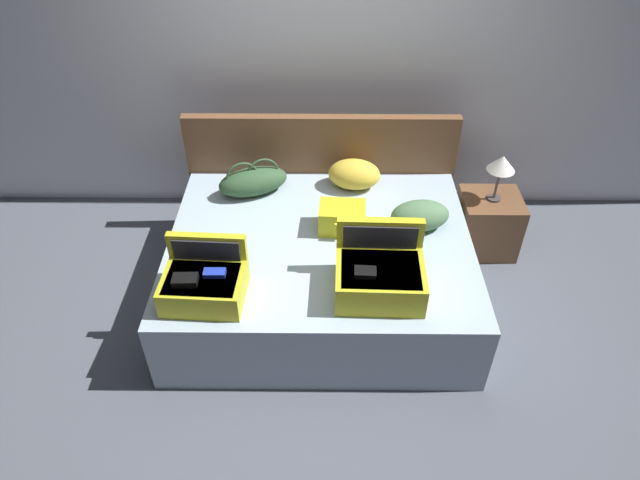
% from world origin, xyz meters
% --- Properties ---
extents(ground_plane, '(12.00, 12.00, 0.00)m').
position_xyz_m(ground_plane, '(0.00, 0.00, 0.00)').
color(ground_plane, '#4C515B').
extents(back_wall, '(8.00, 0.10, 2.60)m').
position_xyz_m(back_wall, '(0.00, 1.65, 1.30)').
color(back_wall, silver).
rests_on(back_wall, ground).
extents(bed, '(2.01, 1.61, 0.52)m').
position_xyz_m(bed, '(0.00, 0.40, 0.26)').
color(bed, '#99ADBC').
rests_on(bed, ground).
extents(headboard, '(2.05, 0.08, 0.98)m').
position_xyz_m(headboard, '(0.00, 1.25, 0.49)').
color(headboard, brown).
rests_on(headboard, ground).
extents(hard_case_large, '(0.53, 0.46, 0.38)m').
position_xyz_m(hard_case_large, '(0.35, -0.06, 0.65)').
color(hard_case_large, gold).
rests_on(hard_case_large, bed).
extents(hard_case_medium, '(0.48, 0.40, 0.33)m').
position_xyz_m(hard_case_medium, '(-0.67, -0.12, 0.63)').
color(hard_case_medium, gold).
rests_on(hard_case_medium, bed).
extents(hard_case_small, '(0.32, 0.27, 0.18)m').
position_xyz_m(hard_case_small, '(0.14, 0.53, 0.61)').
color(hard_case_small, gold).
rests_on(hard_case_small, bed).
extents(duffel_bag, '(0.55, 0.39, 0.28)m').
position_xyz_m(duffel_bag, '(-0.49, 0.94, 0.63)').
color(duffel_bag, '#2D4C2D').
rests_on(duffel_bag, bed).
extents(pillow_near_headboard, '(0.43, 0.30, 0.20)m').
position_xyz_m(pillow_near_headboard, '(0.67, 0.54, 0.62)').
color(pillow_near_headboard, '#4C724C').
rests_on(pillow_near_headboard, bed).
extents(pillow_center_head, '(0.41, 0.30, 0.21)m').
position_xyz_m(pillow_center_head, '(0.24, 1.03, 0.63)').
color(pillow_center_head, gold).
rests_on(pillow_center_head, bed).
extents(nightstand, '(0.44, 0.40, 0.47)m').
position_xyz_m(nightstand, '(1.28, 0.96, 0.23)').
color(nightstand, brown).
rests_on(nightstand, ground).
extents(table_lamp, '(0.20, 0.20, 0.37)m').
position_xyz_m(table_lamp, '(1.28, 0.96, 0.76)').
color(table_lamp, '#3F3833').
rests_on(table_lamp, nightstand).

